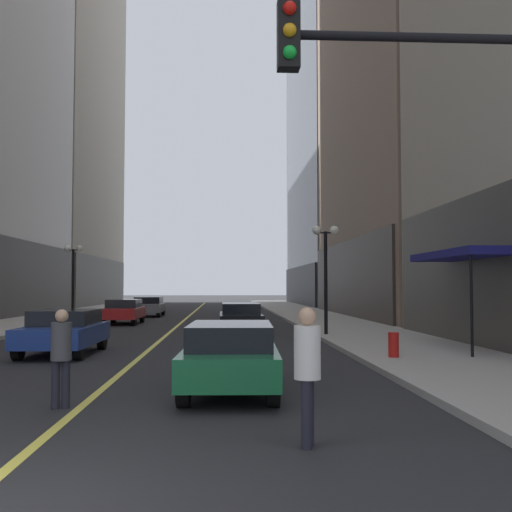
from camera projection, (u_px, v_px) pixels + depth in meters
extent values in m
plane|color=#262628|center=(188.00, 317.00, 39.87)|extent=(200.00, 200.00, 0.00)
cube|color=#ADA8A0|center=(61.00, 316.00, 39.44)|extent=(4.50, 78.00, 0.15)
cube|color=#ADA8A0|center=(312.00, 316.00, 40.30)|extent=(4.50, 78.00, 0.15)
cube|color=#E5D64C|center=(188.00, 317.00, 39.87)|extent=(0.16, 70.00, 0.01)
cube|color=#3A3935|center=(22.00, 279.00, 38.94)|extent=(0.50, 22.80, 5.00)
cube|color=#B7AD99|center=(52.00, 111.00, 65.00)|extent=(11.27, 26.00, 41.66)
cube|color=#403C35|center=(102.00, 282.00, 64.37)|extent=(0.50, 24.70, 5.00)
cube|color=#332A23|center=(348.00, 279.00, 40.05)|extent=(0.50, 22.80, 5.00)
cube|color=#4C515B|center=(364.00, 147.00, 66.59)|extent=(14.33, 26.00, 34.62)
cube|color=black|center=(300.00, 286.00, 65.46)|extent=(0.50, 24.70, 4.15)
cube|color=navy|center=(461.00, 255.00, 18.70)|extent=(1.60, 5.12, 0.24)
cylinder|color=black|center=(472.00, 308.00, 16.18)|extent=(0.08, 0.08, 2.88)
cube|color=#196038|center=(231.00, 360.00, 11.71)|extent=(1.90, 4.48, 0.55)
cube|color=black|center=(231.00, 337.00, 11.52)|extent=(1.62, 2.53, 0.50)
cylinder|color=black|center=(198.00, 364.00, 13.23)|extent=(0.24, 0.65, 0.64)
cylinder|color=black|center=(267.00, 364.00, 13.25)|extent=(0.24, 0.65, 0.64)
cylinder|color=black|center=(184.00, 388.00, 10.14)|extent=(0.24, 0.65, 0.64)
cylinder|color=black|center=(273.00, 388.00, 10.17)|extent=(0.24, 0.65, 0.64)
cube|color=navy|center=(64.00, 335.00, 18.00)|extent=(1.96, 4.15, 0.55)
cube|color=black|center=(66.00, 318.00, 18.23)|extent=(1.71, 2.33, 0.50)
cylinder|color=black|center=(79.00, 349.00, 16.58)|extent=(0.23, 0.64, 0.64)
cylinder|color=black|center=(18.00, 349.00, 16.52)|extent=(0.23, 0.64, 0.64)
cylinder|color=black|center=(102.00, 340.00, 19.46)|extent=(0.23, 0.64, 0.64)
cylinder|color=black|center=(50.00, 340.00, 19.40)|extent=(0.23, 0.64, 0.64)
cube|color=black|center=(240.00, 320.00, 25.84)|extent=(1.79, 4.62, 0.55)
cube|color=black|center=(241.00, 309.00, 25.64)|extent=(1.56, 2.59, 0.50)
cylinder|color=black|center=(222.00, 324.00, 27.39)|extent=(0.22, 0.64, 0.64)
cylinder|color=black|center=(256.00, 324.00, 27.48)|extent=(0.22, 0.64, 0.64)
cylinder|color=black|center=(223.00, 329.00, 24.18)|extent=(0.22, 0.64, 0.64)
cylinder|color=black|center=(261.00, 329.00, 24.27)|extent=(0.22, 0.64, 0.64)
cube|color=#B21919|center=(123.00, 313.00, 32.81)|extent=(1.88, 4.20, 0.55)
cube|color=black|center=(124.00, 304.00, 33.04)|extent=(1.64, 2.36, 0.50)
cylinder|color=black|center=(134.00, 319.00, 31.37)|extent=(0.23, 0.64, 0.64)
cylinder|color=black|center=(103.00, 319.00, 31.30)|extent=(0.23, 0.64, 0.64)
cylinder|color=black|center=(142.00, 317.00, 34.29)|extent=(0.23, 0.64, 0.64)
cylinder|color=black|center=(114.00, 317.00, 34.22)|extent=(0.23, 0.64, 0.64)
cube|color=slate|center=(148.00, 308.00, 40.91)|extent=(1.96, 4.04, 0.55)
cube|color=black|center=(149.00, 301.00, 41.14)|extent=(1.71, 2.27, 0.50)
cylinder|color=black|center=(158.00, 313.00, 39.53)|extent=(0.23, 0.64, 0.64)
cylinder|color=black|center=(133.00, 313.00, 39.46)|extent=(0.23, 0.64, 0.64)
cylinder|color=black|center=(163.00, 311.00, 42.34)|extent=(0.23, 0.64, 0.64)
cylinder|color=black|center=(139.00, 311.00, 42.27)|extent=(0.23, 0.64, 0.64)
cylinder|color=black|center=(66.00, 384.00, 10.09)|extent=(0.14, 0.14, 0.80)
cylinder|color=black|center=(56.00, 385.00, 10.04)|extent=(0.14, 0.14, 0.80)
cylinder|color=#3F3F44|center=(61.00, 341.00, 10.10)|extent=(0.42, 0.42, 0.63)
sphere|color=tan|center=(62.00, 316.00, 10.12)|extent=(0.22, 0.22, 0.22)
cylinder|color=black|center=(309.00, 412.00, 7.71)|extent=(0.14, 0.14, 0.85)
cylinder|color=black|center=(306.00, 415.00, 7.56)|extent=(0.14, 0.14, 0.85)
cylinder|color=silver|center=(307.00, 352.00, 7.67)|extent=(0.43, 0.43, 0.68)
sphere|color=tan|center=(307.00, 316.00, 7.70)|extent=(0.23, 0.23, 0.23)
cylinder|color=black|center=(413.00, 37.00, 7.73)|extent=(3.20, 0.12, 0.12)
cube|color=black|center=(288.00, 35.00, 7.65)|extent=(0.28, 0.24, 0.90)
sphere|color=red|center=(290.00, 8.00, 7.52)|extent=(0.17, 0.17, 0.17)
sphere|color=orange|center=(290.00, 30.00, 7.51)|extent=(0.17, 0.17, 0.17)
sphere|color=green|center=(290.00, 52.00, 7.49)|extent=(0.17, 0.17, 0.17)
cylinder|color=black|center=(73.00, 285.00, 35.23)|extent=(0.14, 0.14, 4.20)
cylinder|color=black|center=(73.00, 250.00, 35.33)|extent=(0.80, 0.06, 0.06)
sphere|color=white|center=(67.00, 248.00, 35.32)|extent=(0.36, 0.36, 0.36)
sphere|color=white|center=(80.00, 248.00, 35.36)|extent=(0.36, 0.36, 0.36)
cylinder|color=black|center=(326.00, 285.00, 23.90)|extent=(0.14, 0.14, 4.20)
cylinder|color=black|center=(325.00, 233.00, 24.00)|extent=(0.80, 0.06, 0.06)
sphere|color=white|center=(317.00, 230.00, 23.99)|extent=(0.36, 0.36, 0.36)
sphere|color=white|center=(334.00, 230.00, 24.02)|extent=(0.36, 0.36, 0.36)
cylinder|color=red|center=(394.00, 348.00, 16.10)|extent=(0.28, 0.28, 0.80)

